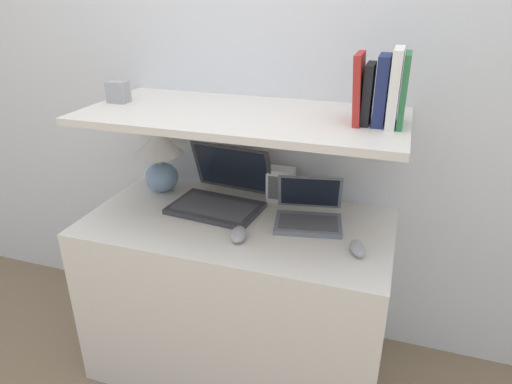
# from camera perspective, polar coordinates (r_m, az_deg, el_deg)

# --- Properties ---
(wall_back) EXTENTS (6.00, 0.05, 2.40)m
(wall_back) POSITION_cam_1_polar(r_m,az_deg,el_deg) (2.03, 1.25, 12.94)
(wall_back) COLOR silver
(wall_back) RESTS_ON ground_plane
(desk) EXTENTS (1.23, 0.64, 0.74)m
(desk) POSITION_cam_1_polar(r_m,az_deg,el_deg) (2.04, -2.19, -12.80)
(desk) COLOR silver
(desk) RESTS_ON ground_plane
(back_riser) EXTENTS (1.23, 0.04, 1.14)m
(back_riser) POSITION_cam_1_polar(r_m,az_deg,el_deg) (2.21, 0.76, -3.58)
(back_riser) COLOR silver
(back_riser) RESTS_ON ground_plane
(shelf) EXTENTS (1.23, 0.57, 0.03)m
(shelf) POSITION_cam_1_polar(r_m,az_deg,el_deg) (1.76, -1.78, 9.46)
(shelf) COLOR silver
(shelf) RESTS_ON back_riser
(table_lamp) EXTENTS (0.22, 0.22, 0.29)m
(table_lamp) POSITION_cam_1_polar(r_m,az_deg,el_deg) (2.10, -11.93, 4.56)
(table_lamp) COLOR #7593B2
(table_lamp) RESTS_ON desk
(laptop_large) EXTENTS (0.40, 0.36, 0.25)m
(laptop_large) POSITION_cam_1_polar(r_m,az_deg,el_deg) (1.96, -4.38, -0.31)
(laptop_large) COLOR #333338
(laptop_large) RESTS_ON desk
(laptop_small) EXTENTS (0.30, 0.28, 0.17)m
(laptop_small) POSITION_cam_1_polar(r_m,az_deg,el_deg) (1.83, 6.59, -2.70)
(laptop_small) COLOR slate
(laptop_small) RESTS_ON desk
(computer_mouse) EXTENTS (0.08, 0.12, 0.04)m
(computer_mouse) POSITION_cam_1_polar(r_m,az_deg,el_deg) (1.71, -2.20, -5.32)
(computer_mouse) COLOR #99999E
(computer_mouse) RESTS_ON desk
(second_mouse) EXTENTS (0.08, 0.11, 0.04)m
(second_mouse) POSITION_cam_1_polar(r_m,az_deg,el_deg) (1.66, 12.57, -6.89)
(second_mouse) COLOR #99999E
(second_mouse) RESTS_ON desk
(router_box) EXTENTS (0.11, 0.08, 0.15)m
(router_box) POSITION_cam_1_polar(r_m,az_deg,el_deg) (1.99, 3.10, 0.90)
(router_box) COLOR white
(router_box) RESTS_ON desk
(book_green) EXTENTS (0.02, 0.15, 0.24)m
(book_green) POSITION_cam_1_polar(r_m,az_deg,el_deg) (1.63, 18.03, 11.99)
(book_green) COLOR #2D7042
(book_green) RESTS_ON shelf
(book_white) EXTENTS (0.03, 0.17, 0.26)m
(book_white) POSITION_cam_1_polar(r_m,az_deg,el_deg) (1.62, 16.98, 12.37)
(book_white) COLOR silver
(book_white) RESTS_ON shelf
(book_navy) EXTENTS (0.04, 0.13, 0.23)m
(book_navy) POSITION_cam_1_polar(r_m,az_deg,el_deg) (1.63, 15.45, 12.15)
(book_navy) COLOR navy
(book_navy) RESTS_ON shelf
(book_black) EXTENTS (0.03, 0.13, 0.20)m
(book_black) POSITION_cam_1_polar(r_m,az_deg,el_deg) (1.63, 13.86, 11.83)
(book_black) COLOR black
(book_black) RESTS_ON shelf
(book_red) EXTENTS (0.04, 0.16, 0.24)m
(book_red) POSITION_cam_1_polar(r_m,az_deg,el_deg) (1.63, 12.75, 12.50)
(book_red) COLOR #A82823
(book_red) RESTS_ON shelf
(shelf_gadget) EXTENTS (0.08, 0.06, 0.08)m
(shelf_gadget) POSITION_cam_1_polar(r_m,az_deg,el_deg) (1.99, -16.84, 11.89)
(shelf_gadget) COLOR #99999E
(shelf_gadget) RESTS_ON shelf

